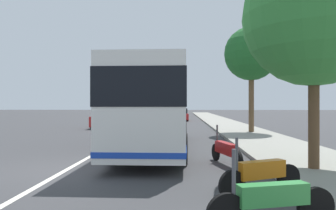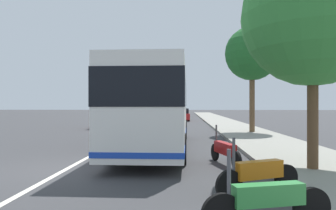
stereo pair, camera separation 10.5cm
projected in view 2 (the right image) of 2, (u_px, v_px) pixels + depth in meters
name	position (u px, v px, depth m)	size (l,w,h in m)	color
ground_plane	(68.00, 168.00, 9.41)	(220.00, 220.00, 0.00)	#38383A
sidewalk_curb	(252.00, 135.00, 19.00)	(110.00, 3.60, 0.14)	gray
lane_divider_line	(128.00, 136.00, 19.40)	(110.00, 0.16, 0.01)	silver
coach_bus	(157.00, 105.00, 13.77)	(11.48, 2.65, 3.35)	silver
motorcycle_far_end	(268.00, 201.00, 4.70)	(0.63, 2.07, 1.27)	black
motorcycle_angled	(259.00, 174.00, 6.56)	(1.00, 1.91, 1.25)	black
motorcycle_mid_row	(225.00, 151.00, 9.91)	(2.22, 0.69, 1.23)	black
car_far_distant	(107.00, 119.00, 26.11)	(4.00, 1.84, 1.50)	red
car_ahead_same_lane	(181.00, 115.00, 37.56)	(4.34, 2.05, 1.48)	red
car_oncoming	(180.00, 111.00, 58.76)	(4.32, 1.99, 1.38)	silver
car_side_street	(180.00, 112.00, 52.06)	(4.04, 2.04, 1.40)	red
roadside_tree_near_camera	(313.00, 16.00, 8.72)	(3.95, 3.95, 6.38)	brown
roadside_tree_mid_block	(252.00, 54.00, 20.62)	(3.56, 3.56, 7.09)	brown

